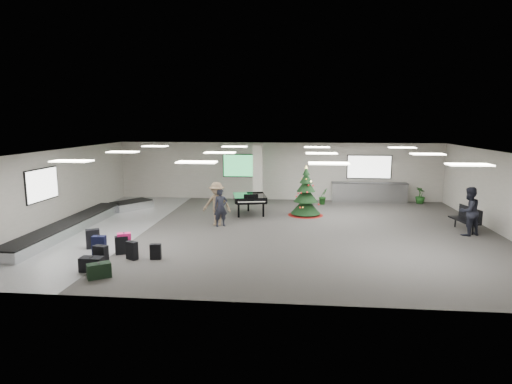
# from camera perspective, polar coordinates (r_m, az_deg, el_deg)

# --- Properties ---
(ground) EXTENTS (18.00, 18.00, 0.00)m
(ground) POSITION_cam_1_polar(r_m,az_deg,el_deg) (17.39, 1.84, -5.15)
(ground) COLOR #3C3A37
(ground) RESTS_ON ground
(room_envelope) EXTENTS (18.02, 14.02, 3.21)m
(room_envelope) POSITION_cam_1_polar(r_m,az_deg,el_deg) (17.65, 0.78, 2.77)
(room_envelope) COLOR #A9A69B
(room_envelope) RESTS_ON ground
(baggage_carousel) EXTENTS (2.28, 9.71, 0.43)m
(baggage_carousel) POSITION_cam_1_polar(r_m,az_deg,el_deg) (19.39, -22.03, -3.67)
(baggage_carousel) COLOR silver
(baggage_carousel) RESTS_ON ground
(service_counter) EXTENTS (4.05, 0.65, 1.08)m
(service_counter) POSITION_cam_1_polar(r_m,az_deg,el_deg) (24.09, 14.83, -0.03)
(service_counter) COLOR silver
(service_counter) RESTS_ON ground
(suitcase_0) EXTENTS (0.46, 0.33, 0.67)m
(suitcase_0) POSITION_cam_1_polar(r_m,az_deg,el_deg) (13.98, -19.97, -8.01)
(suitcase_0) COLOR black
(suitcase_0) RESTS_ON ground
(suitcase_1) EXTENTS (0.43, 0.36, 0.60)m
(suitcase_1) POSITION_cam_1_polar(r_m,az_deg,el_deg) (14.36, -16.20, -7.48)
(suitcase_1) COLOR black
(suitcase_1) RESTS_ON ground
(pink_suitcase) EXTENTS (0.51, 0.41, 0.72)m
(pink_suitcase) POSITION_cam_1_polar(r_m,az_deg,el_deg) (15.04, -17.15, -6.54)
(pink_suitcase) COLOR #FF2178
(pink_suitcase) RESTS_ON ground
(suitcase_3) EXTENTS (0.47, 0.39, 0.63)m
(suitcase_3) POSITION_cam_1_polar(r_m,az_deg,el_deg) (15.01, -17.49, -6.76)
(suitcase_3) COLOR black
(suitcase_3) RESTS_ON ground
(navy_suitcase) EXTENTS (0.45, 0.29, 0.68)m
(navy_suitcase) POSITION_cam_1_polar(r_m,az_deg,el_deg) (15.08, -20.18, -6.74)
(navy_suitcase) COLOR black
(navy_suitcase) RESTS_ON ground
(green_duffel) EXTENTS (0.71, 0.62, 0.45)m
(green_duffel) POSITION_cam_1_polar(r_m,az_deg,el_deg) (13.04, -20.20, -9.80)
(green_duffel) COLOR black
(green_duffel) RESTS_ON ground
(suitcase_7) EXTENTS (0.36, 0.21, 0.52)m
(suitcase_7) POSITION_cam_1_polar(r_m,az_deg,el_deg) (14.19, -13.24, -7.74)
(suitcase_7) COLOR black
(suitcase_7) RESTS_ON ground
(suitcase_8) EXTENTS (0.53, 0.45, 0.70)m
(suitcase_8) POSITION_cam_1_polar(r_m,az_deg,el_deg) (15.99, -20.92, -5.85)
(suitcase_8) COLOR black
(suitcase_8) RESTS_ON ground
(black_duffel) EXTENTS (0.66, 0.37, 0.46)m
(black_duffel) POSITION_cam_1_polar(r_m,az_deg,el_deg) (13.65, -21.05, -8.98)
(black_duffel) COLOR black
(black_duffel) RESTS_ON ground
(christmas_tree) EXTENTS (1.66, 1.66, 2.37)m
(christmas_tree) POSITION_cam_1_polar(r_m,az_deg,el_deg) (20.15, 6.65, -0.82)
(christmas_tree) COLOR maroon
(christmas_tree) RESTS_ON ground
(grand_piano) EXTENTS (1.79, 2.14, 1.08)m
(grand_piano) POSITION_cam_1_polar(r_m,az_deg,el_deg) (20.20, -0.84, -0.85)
(grand_piano) COLOR black
(grand_piano) RESTS_ON ground
(bench) EXTENTS (0.80, 1.60, 0.97)m
(bench) POSITION_cam_1_polar(r_m,az_deg,el_deg) (19.19, 26.31, -3.07)
(bench) COLOR black
(bench) RESTS_ON ground
(traveler_a) EXTENTS (0.69, 0.60, 1.60)m
(traveler_a) POSITION_cam_1_polar(r_m,az_deg,el_deg) (17.98, -4.73, -2.07)
(traveler_a) COLOR black
(traveler_a) RESTS_ON ground
(traveler_b) EXTENTS (1.23, 0.75, 1.85)m
(traveler_b) POSITION_cam_1_polar(r_m,az_deg,el_deg) (18.14, -5.24, -1.58)
(traveler_b) COLOR #7F684E
(traveler_b) RESTS_ON ground
(traveler_bench) EXTENTS (1.15, 1.06, 1.89)m
(traveler_bench) POSITION_cam_1_polar(r_m,az_deg,el_deg) (18.39, 26.49, -2.32)
(traveler_bench) COLOR black
(traveler_bench) RESTS_ON ground
(potted_plant_left) EXTENTS (0.61, 0.60, 0.87)m
(potted_plant_left) POSITION_cam_1_polar(r_m,az_deg,el_deg) (22.98, 8.94, -0.55)
(potted_plant_left) COLOR #143E16
(potted_plant_left) RESTS_ON ground
(potted_plant_right) EXTENTS (0.69, 0.69, 0.88)m
(potted_plant_right) POSITION_cam_1_polar(r_m,az_deg,el_deg) (24.54, 21.06, -0.43)
(potted_plant_right) COLOR #143E16
(potted_plant_right) RESTS_ON ground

